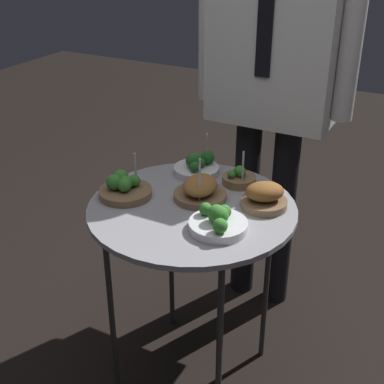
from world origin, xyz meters
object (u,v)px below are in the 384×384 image
bowl_roast_near_rim (264,197)px  waiter_figure (274,61)px  bowl_broccoli_front_center (239,178)px  bowl_broccoli_front_right (197,166)px  serving_cart (192,220)px  bowl_roast_front_left (201,190)px  bowl_broccoli_back_left (124,188)px  bowl_broccoli_center (218,222)px

bowl_roast_near_rim → waiter_figure: (-0.16, 0.47, 0.31)m
waiter_figure → bowl_broccoli_front_center: bearing=-85.6°
waiter_figure → bowl_broccoli_front_right: bearing=-112.0°
serving_cart → bowl_roast_front_left: 0.10m
bowl_broccoli_back_left → bowl_broccoli_front_right: bearing=62.9°
bowl_broccoli_center → bowl_roast_near_rim: 0.21m
bowl_roast_near_rim → serving_cart: bearing=-153.5°
bowl_roast_front_left → bowl_broccoli_front_right: bearing=121.1°
bowl_broccoli_center → bowl_roast_near_rim: (0.07, 0.20, 0.01)m
bowl_broccoli_front_center → bowl_broccoli_back_left: size_ratio=0.76×
serving_cart → bowl_roast_front_left: bearing=86.5°
bowl_broccoli_front_right → waiter_figure: waiter_figure is taller
bowl_roast_near_rim → bowl_roast_front_left: bearing=-167.2°
bowl_broccoli_front_center → bowl_roast_front_left: bearing=-112.5°
bowl_roast_front_left → bowl_broccoli_center: bearing=-48.5°
bowl_roast_front_left → waiter_figure: 0.60m
serving_cart → bowl_broccoli_back_left: bowl_broccoli_back_left is taller
bowl_broccoli_front_center → waiter_figure: size_ratio=0.08×
bowl_roast_near_rim → bowl_broccoli_front_right: (-0.30, 0.12, -0.01)m
bowl_broccoli_front_center → bowl_broccoli_front_right: 0.17m
serving_cart → bowl_broccoli_front_center: bowl_broccoli_front_center is taller
serving_cart → bowl_broccoli_center: (0.14, -0.09, 0.08)m
bowl_broccoli_front_center → waiter_figure: waiter_figure is taller
bowl_roast_front_left → bowl_broccoli_front_right: 0.20m
bowl_broccoli_front_right → bowl_roast_near_rim: bearing=-21.8°
bowl_broccoli_front_center → bowl_broccoli_back_left: bowl_broccoli_back_left is taller
serving_cart → waiter_figure: 0.70m
serving_cart → bowl_roast_near_rim: 0.25m
bowl_broccoli_center → bowl_broccoli_back_left: bearing=171.9°
bowl_broccoli_front_center → bowl_broccoli_center: size_ratio=0.76×
bowl_broccoli_back_left → bowl_broccoli_center: bearing=-8.1°
bowl_broccoli_front_center → bowl_broccoli_front_right: bowl_broccoli_front_right is taller
bowl_broccoli_back_left → waiter_figure: 0.74m
bowl_roast_front_left → bowl_broccoli_front_center: 0.17m
serving_cart → bowl_broccoli_front_center: bearing=72.1°
serving_cart → bowl_broccoli_front_right: 0.26m
serving_cart → bowl_broccoli_back_left: 0.25m
bowl_roast_front_left → bowl_broccoli_back_left: size_ratio=0.99×
serving_cart → bowl_roast_front_left: size_ratio=4.11×
bowl_broccoli_front_center → bowl_broccoli_back_left: (-0.30, -0.26, 0.01)m
serving_cart → bowl_broccoli_front_right: size_ratio=4.39×
serving_cart → bowl_roast_near_rim: bowl_roast_near_rim is taller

